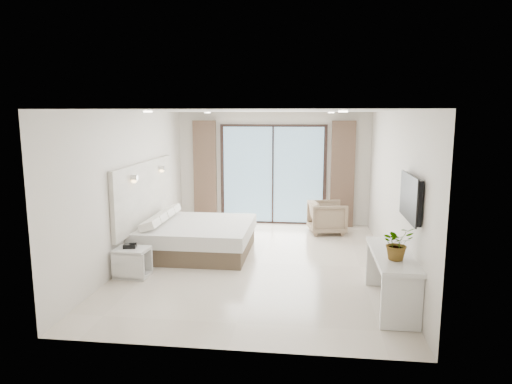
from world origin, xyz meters
TOP-DOWN VIEW (x-y plane):
  - ground at (0.00, 0.00)m, footprint 6.20×6.20m
  - room_shell at (-0.20, 0.77)m, footprint 4.62×6.22m
  - bed at (-1.27, 0.50)m, footprint 2.08×1.98m
  - nightstand at (-1.98, -0.94)m, footprint 0.55×0.46m
  - phone at (-2.02, -0.91)m, footprint 0.23×0.19m
  - console_desk at (2.04, -1.63)m, footprint 0.52×1.66m
  - plant at (2.04, -1.92)m, footprint 0.54×0.56m
  - armchair at (1.29, 2.28)m, footprint 0.84×0.88m

SIDE VIEW (x-z plane):
  - ground at x=0.00m, z-range 0.00..0.00m
  - nightstand at x=-1.98m, z-range 0.00..0.48m
  - bed at x=-1.27m, z-range -0.05..0.66m
  - armchair at x=1.29m, z-range 0.00..0.79m
  - phone at x=-2.02m, z-range 0.48..0.55m
  - console_desk at x=2.04m, z-range 0.18..0.95m
  - plant at x=2.04m, z-range 0.77..1.12m
  - room_shell at x=-0.20m, z-range 0.22..2.94m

